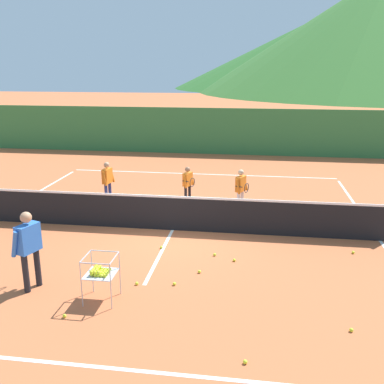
{
  "coord_description": "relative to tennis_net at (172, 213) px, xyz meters",
  "views": [
    {
      "loc": [
        2.11,
        -11.03,
        4.33
      ],
      "look_at": [
        0.55,
        -0.09,
        1.13
      ],
      "focal_mm": 41.15,
      "sensor_mm": 36.0,
      "label": 1
    }
  ],
  "objects": [
    {
      "name": "tennis_ball_9",
      "position": [
        0.61,
        -3.07,
        -0.47
      ],
      "size": [
        0.07,
        0.07,
        0.07
      ],
      "primitive_type": "sphere",
      "color": "yellow",
      "rests_on": "ground"
    },
    {
      "name": "windscreen_fence",
      "position": [
        0.0,
        10.79,
        0.65
      ],
      "size": [
        23.8,
        0.08,
        2.3
      ],
      "primitive_type": "cube",
      "color": "#33753D",
      "rests_on": "ground"
    },
    {
      "name": "tennis_ball_7",
      "position": [
        2.11,
        -5.33,
        -0.47
      ],
      "size": [
        0.07,
        0.07,
        0.07
      ],
      "primitive_type": "sphere",
      "color": "yellow",
      "rests_on": "ground"
    },
    {
      "name": "student_2",
      "position": [
        1.77,
        1.83,
        0.3
      ],
      "size": [
        0.41,
        0.72,
        1.33
      ],
      "color": "silver",
      "rests_on": "ground"
    },
    {
      "name": "tennis_ball_6",
      "position": [
        -0.04,
        -1.27,
        -0.47
      ],
      "size": [
        0.07,
        0.07,
        0.07
      ],
      "primitive_type": "sphere",
      "color": "yellow",
      "rests_on": "ground"
    },
    {
      "name": "ground_plane",
      "position": [
        0.0,
        0.0,
        -0.5
      ],
      "size": [
        120.0,
        120.0,
        0.0
      ],
      "primitive_type": "plane",
      "color": "#BC6038"
    },
    {
      "name": "tennis_ball_1",
      "position": [
        1.05,
        -2.45,
        -0.47
      ],
      "size": [
        0.07,
        0.07,
        0.07
      ],
      "primitive_type": "sphere",
      "color": "yellow",
      "rests_on": "ground"
    },
    {
      "name": "tennis_ball_0",
      "position": [
        3.86,
        -4.25,
        -0.47
      ],
      "size": [
        0.07,
        0.07,
        0.07
      ],
      "primitive_type": "sphere",
      "color": "yellow",
      "rests_on": "ground"
    },
    {
      "name": "student_1",
      "position": [
        0.06,
        2.4,
        0.24
      ],
      "size": [
        0.41,
        0.68,
        1.23
      ],
      "color": "black",
      "rests_on": "ground"
    },
    {
      "name": "tennis_ball_3",
      "position": [
        1.76,
        -1.76,
        -0.47
      ],
      "size": [
        0.07,
        0.07,
        0.07
      ],
      "primitive_type": "sphere",
      "color": "yellow",
      "rests_on": "ground"
    },
    {
      "name": "tennis_ball_2",
      "position": [
        4.55,
        -0.92,
        -0.47
      ],
      "size": [
        0.07,
        0.07,
        0.07
      ],
      "primitive_type": "sphere",
      "color": "yellow",
      "rests_on": "ground"
    },
    {
      "name": "tennis_ball_10",
      "position": [
        1.29,
        -1.52,
        -0.47
      ],
      "size": [
        0.07,
        0.07,
        0.07
      ],
      "primitive_type": "sphere",
      "color": "yellow",
      "rests_on": "ground"
    },
    {
      "name": "tennis_ball_4",
      "position": [
        -0.15,
        -3.16,
        -0.47
      ],
      "size": [
        0.07,
        0.07,
        0.07
      ],
      "primitive_type": "sphere",
      "color": "yellow",
      "rests_on": "ground"
    },
    {
      "name": "ball_cart",
      "position": [
        -0.67,
        -3.84,
        0.09
      ],
      "size": [
        0.58,
        0.58,
        0.9
      ],
      "color": "#B7B7BC",
      "rests_on": "ground"
    },
    {
      "name": "hill_0",
      "position": [
        10.62,
        78.14,
        5.33
      ],
      "size": [
        48.77,
        48.77,
        11.66
      ],
      "primitive_type": "cone",
      "color": "#2D6628",
      "rests_on": "ground"
    },
    {
      "name": "student_0",
      "position": [
        -2.52,
        2.13,
        0.32
      ],
      "size": [
        0.31,
        0.55,
        1.36
      ],
      "color": "navy",
      "rests_on": "ground"
    },
    {
      "name": "tennis_ball_5",
      "position": [
        -1.11,
        -4.52,
        -0.47
      ],
      "size": [
        0.07,
        0.07,
        0.07
      ],
      "primitive_type": "sphere",
      "color": "yellow",
      "rests_on": "ground"
    },
    {
      "name": "line_baseline_far",
      "position": [
        0.0,
        6.46,
        -0.5
      ],
      "size": [
        10.82,
        0.08,
        0.01
      ],
      "primitive_type": "cube",
      "color": "white",
      "rests_on": "ground"
    },
    {
      "name": "line_service_center",
      "position": [
        0.0,
        0.0,
        -0.5
      ],
      "size": [
        0.08,
        6.32,
        0.01
      ],
      "primitive_type": "cube",
      "color": "white",
      "rests_on": "ground"
    },
    {
      "name": "tennis_net",
      "position": [
        0.0,
        0.0,
        0.0
      ],
      "size": [
        11.21,
        0.08,
        1.05
      ],
      "color": "#333338",
      "rests_on": "ground"
    },
    {
      "name": "line_baseline_near",
      "position": [
        0.0,
        -5.72,
        -0.5
      ],
      "size": [
        10.82,
        0.08,
        0.01
      ],
      "primitive_type": "cube",
      "color": "white",
      "rests_on": "ground"
    },
    {
      "name": "line_sideline_east",
      "position": [
        5.41,
        0.0,
        -0.5
      ],
      "size": [
        0.08,
        12.18,
        0.01
      ],
      "primitive_type": "cube",
      "color": "white",
      "rests_on": "ground"
    },
    {
      "name": "instructor",
      "position": [
        -2.18,
        -3.59,
        0.48
      ],
      "size": [
        0.45,
        0.81,
        1.62
      ],
      "color": "black",
      "rests_on": "ground"
    }
  ]
}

